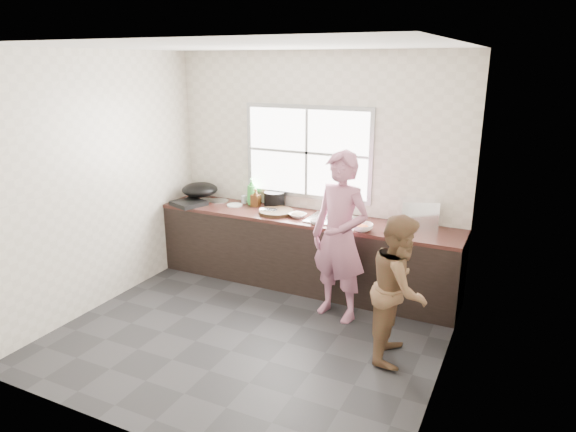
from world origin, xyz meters
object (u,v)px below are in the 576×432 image
at_px(bowl_mince, 297,215).
at_px(bottle_brown_short, 256,198).
at_px(black_pot, 274,199).
at_px(bottle_green, 252,191).
at_px(bottle_brown_tall, 256,198).
at_px(person_side, 399,288).
at_px(pot_lid_right, 218,201).
at_px(pot_lid_left, 206,200).
at_px(cutting_board, 276,212).
at_px(wok, 200,190).
at_px(bowl_crabs, 362,228).
at_px(bowl_held, 317,221).
at_px(glass_jar, 244,199).
at_px(dish_rack, 419,212).
at_px(plate_food, 235,205).
at_px(burner, 189,203).
at_px(woman, 340,242).

relative_size(bowl_mince, bottle_brown_short, 1.07).
bearing_deg(black_pot, bottle_green, -174.86).
height_order(bottle_green, bottle_brown_tall, bottle_green).
bearing_deg(person_side, pot_lid_right, 60.03).
bearing_deg(pot_lid_left, black_pot, 8.52).
relative_size(cutting_board, bottle_brown_tall, 2.03).
relative_size(bottle_green, wok, 0.74).
bearing_deg(person_side, bowl_crabs, 30.42).
distance_m(bowl_held, glass_jar, 1.23).
bearing_deg(glass_jar, person_side, -28.15).
distance_m(bottle_green, dish_rack, 2.06).
relative_size(bowl_crabs, plate_food, 0.97).
height_order(bottle_brown_short, burner, bottle_brown_short).
bearing_deg(woman, pot_lid_left, 177.44).
relative_size(bowl_held, pot_lid_left, 0.86).
relative_size(bottle_brown_tall, wok, 0.44).
distance_m(woman, bowl_crabs, 0.37).
xyz_separation_m(cutting_board, bowl_crabs, (1.10, -0.16, 0.01)).
bearing_deg(glass_jar, bottle_brown_short, 2.34).
xyz_separation_m(bowl_held, glass_jar, (-1.16, 0.40, 0.02)).
xyz_separation_m(plate_food, burner, (-0.53, -0.23, 0.02)).
xyz_separation_m(bowl_crabs, burner, (-2.25, 0.01, -0.00)).
xyz_separation_m(bowl_mince, bottle_brown_tall, (-0.66, 0.20, 0.08)).
bearing_deg(pot_lid_right, bowl_mince, -8.84).
relative_size(woman, cutting_board, 4.01).
distance_m(bottle_brown_short, dish_rack, 2.01).
bearing_deg(bottle_brown_short, bowl_crabs, -15.05).
relative_size(wok, dish_rack, 1.17).
relative_size(woman, burner, 4.64).
bearing_deg(bowl_held, bowl_mince, 155.35).
bearing_deg(cutting_board, bottle_brown_short, 149.02).
xyz_separation_m(woman, dish_rack, (0.61, 0.78, 0.19)).
distance_m(plate_food, bottle_green, 0.27).
xyz_separation_m(bottle_brown_tall, pot_lid_right, (-0.55, -0.01, -0.09)).
distance_m(bowl_held, black_pot, 0.86).
distance_m(person_side, bottle_brown_short, 2.49).
xyz_separation_m(black_pot, pot_lid_right, (-0.76, -0.10, -0.09)).
bearing_deg(wok, dish_rack, 3.78).
xyz_separation_m(woman, bottle_green, (-1.44, 0.74, 0.21)).
bearing_deg(woman, cutting_board, 167.28).
distance_m(bowl_crabs, bottle_brown_short, 1.57).
height_order(person_side, bottle_green, person_side).
distance_m(bottle_green, bottle_brown_short, 0.09).
distance_m(bowl_held, bottle_brown_tall, 1.01).
xyz_separation_m(plate_food, dish_rack, (2.22, 0.20, 0.14)).
height_order(bowl_mince, bowl_held, bowl_held).
xyz_separation_m(person_side, burner, (-2.87, 0.84, 0.22)).
bearing_deg(bottle_brown_short, woman, -28.28).
bearing_deg(bottle_green, glass_jar, 179.03).
height_order(bowl_held, bottle_brown_short, bottle_brown_short).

